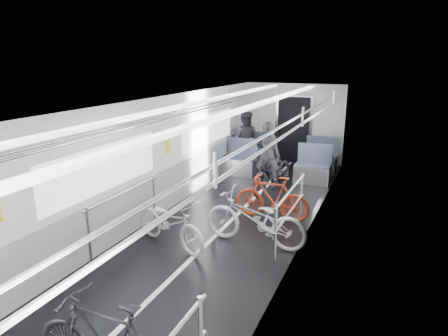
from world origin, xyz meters
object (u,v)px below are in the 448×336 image
object	(u,v)px
bike_left_far	(170,222)
bike_right_mid	(255,219)
bike_aisle	(273,172)
bike_right_far	(272,197)
person_standing	(268,156)
person_seated	(245,140)

from	to	relation	value
bike_left_far	bike_right_mid	distance (m)	1.44
bike_left_far	bike_aisle	size ratio (longest dim) A/B	0.88
bike_right_far	person_standing	distance (m)	1.95
bike_right_mid	person_standing	size ratio (longest dim) A/B	1.08
person_standing	bike_left_far	bearing A→B (deg)	82.74
bike_right_mid	person_standing	distance (m)	3.13
person_standing	person_seated	bearing A→B (deg)	-52.05
bike_right_far	bike_aisle	xyz separation A→B (m)	(-0.48, 1.70, 0.03)
person_seated	person_standing	bearing A→B (deg)	117.18
bike_left_far	bike_right_far	size ratio (longest dim) A/B	1.09
bike_right_far	person_seated	distance (m)	3.93
bike_left_far	person_standing	bearing A→B (deg)	10.11
bike_right_mid	bike_right_far	world-z (taller)	bike_right_mid
bike_aisle	person_standing	world-z (taller)	person_standing
bike_aisle	person_seated	size ratio (longest dim) A/B	1.10
bike_left_far	bike_right_mid	bearing A→B (deg)	-45.87
bike_right_far	person_seated	size ratio (longest dim) A/B	0.90
bike_aisle	person_seated	distance (m)	2.24
bike_right_far	person_standing	world-z (taller)	person_standing
bike_right_mid	person_seated	xyz separation A→B (m)	(-1.89, 4.67, 0.36)
bike_aisle	person_seated	xyz separation A→B (m)	(-1.36, 1.75, 0.35)
bike_aisle	person_seated	bearing A→B (deg)	138.87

